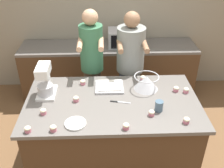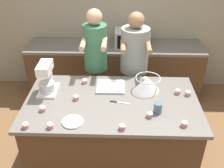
{
  "view_description": "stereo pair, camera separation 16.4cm",
  "coord_description": "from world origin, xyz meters",
  "px_view_note": "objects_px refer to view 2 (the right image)",
  "views": [
    {
      "loc": [
        -0.09,
        -2.3,
        2.56
      ],
      "look_at": [
        0.0,
        0.05,
        1.1
      ],
      "focal_mm": 42.0,
      "sensor_mm": 36.0,
      "label": 1
    },
    {
      "loc": [
        0.08,
        -2.3,
        2.56
      ],
      "look_at": [
        0.0,
        0.05,
        1.1
      ],
      "focal_mm": 42.0,
      "sensor_mm": 36.0,
      "label": 2
    }
  ],
  "objects_px": {
    "cupcake_5": "(85,81)",
    "cupcake_0": "(122,127)",
    "stand_mixer": "(47,80)",
    "mixing_bowl": "(148,83)",
    "cupcake_4": "(145,79)",
    "cupcake_9": "(50,125)",
    "cupcake_6": "(178,91)",
    "cupcake_10": "(42,108)",
    "cupcake_8": "(25,125)",
    "microwave_oven": "(132,38)",
    "drinking_glass": "(158,108)",
    "knife": "(118,102)",
    "person_right": "(134,71)",
    "cupcake_7": "(184,124)",
    "small_plate": "(73,122)",
    "baking_tray": "(111,86)",
    "person_left": "(96,68)",
    "cupcake_3": "(150,115)",
    "cupcake_2": "(76,97)",
    "cupcake_1": "(188,93)"
  },
  "relations": [
    {
      "from": "cupcake_9",
      "to": "cupcake_10",
      "type": "xyz_separation_m",
      "value": [
        -0.14,
        0.26,
        0.0
      ]
    },
    {
      "from": "cupcake_6",
      "to": "cupcake_10",
      "type": "bearing_deg",
      "value": -165.82
    },
    {
      "from": "person_left",
      "to": "microwave_oven",
      "type": "distance_m",
      "value": 0.95
    },
    {
      "from": "person_left",
      "to": "cupcake_2",
      "type": "xyz_separation_m",
      "value": [
        -0.15,
        -0.75,
        0.05
      ]
    },
    {
      "from": "cupcake_4",
      "to": "mixing_bowl",
      "type": "bearing_deg",
      "value": -87.32
    },
    {
      "from": "mixing_bowl",
      "to": "cupcake_5",
      "type": "distance_m",
      "value": 0.74
    },
    {
      "from": "person_right",
      "to": "cupcake_7",
      "type": "height_order",
      "value": "person_right"
    },
    {
      "from": "stand_mixer",
      "to": "mixing_bowl",
      "type": "distance_m",
      "value": 1.12
    },
    {
      "from": "drinking_glass",
      "to": "cupcake_6",
      "type": "relative_size",
      "value": 1.83
    },
    {
      "from": "person_left",
      "to": "stand_mixer",
      "type": "distance_m",
      "value": 0.8
    },
    {
      "from": "small_plate",
      "to": "cupcake_8",
      "type": "relative_size",
      "value": 3.29
    },
    {
      "from": "knife",
      "to": "cupcake_5",
      "type": "distance_m",
      "value": 0.56
    },
    {
      "from": "cupcake_0",
      "to": "microwave_oven",
      "type": "bearing_deg",
      "value": 85.56
    },
    {
      "from": "cupcake_0",
      "to": "cupcake_7",
      "type": "relative_size",
      "value": 1.0
    },
    {
      "from": "stand_mixer",
      "to": "cupcake_5",
      "type": "relative_size",
      "value": 5.81
    },
    {
      "from": "cupcake_8",
      "to": "microwave_oven",
      "type": "bearing_deg",
      "value": 62.4
    },
    {
      "from": "person_right",
      "to": "cupcake_1",
      "type": "height_order",
      "value": "person_right"
    },
    {
      "from": "mixing_bowl",
      "to": "drinking_glass",
      "type": "relative_size",
      "value": 2.49
    },
    {
      "from": "cupcake_5",
      "to": "cupcake_0",
      "type": "bearing_deg",
      "value": -61.05
    },
    {
      "from": "cupcake_6",
      "to": "mixing_bowl",
      "type": "bearing_deg",
      "value": 167.85
    },
    {
      "from": "cupcake_4",
      "to": "cupcake_9",
      "type": "height_order",
      "value": "same"
    },
    {
      "from": "cupcake_5",
      "to": "person_right",
      "type": "bearing_deg",
      "value": 34.47
    },
    {
      "from": "baking_tray",
      "to": "cupcake_10",
      "type": "xyz_separation_m",
      "value": [
        -0.67,
        -0.46,
        0.01
      ]
    },
    {
      "from": "drinking_glass",
      "to": "cupcake_5",
      "type": "relative_size",
      "value": 1.83
    },
    {
      "from": "person_left",
      "to": "person_right",
      "type": "height_order",
      "value": "person_left"
    },
    {
      "from": "knife",
      "to": "cupcake_7",
      "type": "xyz_separation_m",
      "value": [
        0.62,
        -0.36,
        0.03
      ]
    },
    {
      "from": "cupcake_8",
      "to": "cupcake_10",
      "type": "bearing_deg",
      "value": 70.38
    },
    {
      "from": "cupcake_7",
      "to": "person_right",
      "type": "bearing_deg",
      "value": 110.26
    },
    {
      "from": "mixing_bowl",
      "to": "cupcake_5",
      "type": "xyz_separation_m",
      "value": [
        -0.73,
        0.12,
        -0.05
      ]
    },
    {
      "from": "cupcake_7",
      "to": "mixing_bowl",
      "type": "bearing_deg",
      "value": 115.33
    },
    {
      "from": "drinking_glass",
      "to": "cupcake_9",
      "type": "bearing_deg",
      "value": -165.39
    },
    {
      "from": "cupcake_5",
      "to": "cupcake_6",
      "type": "relative_size",
      "value": 1.0
    },
    {
      "from": "cupcake_7",
      "to": "cupcake_3",
      "type": "bearing_deg",
      "value": 158.07
    },
    {
      "from": "mixing_bowl",
      "to": "cupcake_9",
      "type": "height_order",
      "value": "mixing_bowl"
    },
    {
      "from": "microwave_oven",
      "to": "cupcake_9",
      "type": "relative_size",
      "value": 8.58
    },
    {
      "from": "small_plate",
      "to": "baking_tray",
      "type": "bearing_deg",
      "value": 61.63
    },
    {
      "from": "cupcake_0",
      "to": "cupcake_7",
      "type": "bearing_deg",
      "value": 6.06
    },
    {
      "from": "person_right",
      "to": "cupcake_7",
      "type": "bearing_deg",
      "value": -69.74
    },
    {
      "from": "drinking_glass",
      "to": "cupcake_8",
      "type": "distance_m",
      "value": 1.28
    },
    {
      "from": "mixing_bowl",
      "to": "cupcake_9",
      "type": "bearing_deg",
      "value": -144.3
    },
    {
      "from": "cupcake_0",
      "to": "cupcake_7",
      "type": "distance_m",
      "value": 0.59
    },
    {
      "from": "knife",
      "to": "cupcake_6",
      "type": "xyz_separation_m",
      "value": [
        0.66,
        0.19,
        0.03
      ]
    },
    {
      "from": "cupcake_0",
      "to": "cupcake_3",
      "type": "height_order",
      "value": "same"
    },
    {
      "from": "cupcake_4",
      "to": "cupcake_8",
      "type": "xyz_separation_m",
      "value": [
        -1.18,
        -0.88,
        0.0
      ]
    },
    {
      "from": "cupcake_8",
      "to": "cupcake_10",
      "type": "distance_m",
      "value": 0.28
    },
    {
      "from": "cupcake_1",
      "to": "cupcake_9",
      "type": "relative_size",
      "value": 1.0
    },
    {
      "from": "cupcake_4",
      "to": "cupcake_9",
      "type": "xyz_separation_m",
      "value": [
        -0.95,
        -0.87,
        0.0
      ]
    },
    {
      "from": "microwave_oven",
      "to": "knife",
      "type": "xyz_separation_m",
      "value": [
        -0.19,
        -1.59,
        -0.09
      ]
    },
    {
      "from": "mixing_bowl",
      "to": "cupcake_10",
      "type": "height_order",
      "value": "mixing_bowl"
    },
    {
      "from": "knife",
      "to": "cupcake_5",
      "type": "height_order",
      "value": "cupcake_5"
    }
  ]
}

